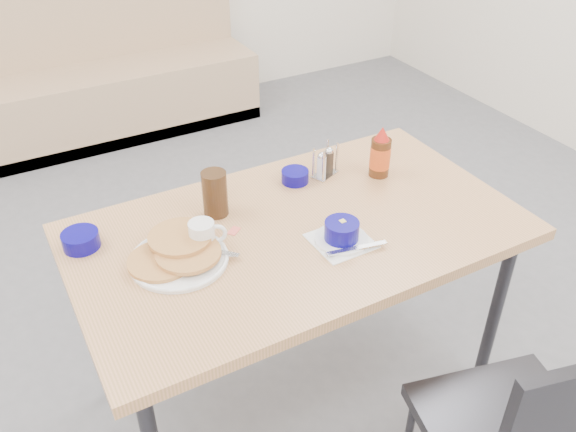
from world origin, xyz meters
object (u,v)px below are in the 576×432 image
grits_setting (342,233)px  creamer_bowl (81,240)px  booth_bench (105,79)px  butter_bowl (295,176)px  amber_tumbler (215,193)px  condiment_caddy (325,165)px  syrup_bottle (380,155)px  pancake_plate (178,255)px  coffee_mug (203,235)px  dining_table (298,243)px

grits_setting → creamer_bowl: size_ratio=1.75×
booth_bench → butter_bowl: (0.12, -2.29, 0.43)m
amber_tumbler → condiment_caddy: 0.44m
creamer_bowl → butter_bowl: bearing=1.3°
grits_setting → syrup_bottle: size_ratio=1.03×
pancake_plate → amber_tumbler: size_ratio=2.03×
pancake_plate → coffee_mug: bearing=13.7°
coffee_mug → syrup_bottle: size_ratio=0.60×
dining_table → grits_setting: bearing=-59.6°
grits_setting → syrup_bottle: bearing=39.0°
butter_bowl → condiment_caddy: (0.11, -0.01, 0.02)m
dining_table → butter_bowl: size_ratio=14.67×
pancake_plate → syrup_bottle: syrup_bottle is taller
dining_table → syrup_bottle: 0.45m
dining_table → grits_setting: 0.18m
coffee_mug → pancake_plate: bearing=-166.3°
grits_setting → butter_bowl: size_ratio=2.03×
booth_bench → condiment_caddy: booth_bench is taller
dining_table → amber_tumbler: size_ratio=9.26×
creamer_bowl → amber_tumbler: amber_tumbler is taller
creamer_bowl → pancake_plate: bearing=-41.1°
pancake_plate → syrup_bottle: (0.79, 0.11, 0.06)m
amber_tumbler → booth_bench: bearing=85.3°
booth_bench → coffee_mug: bearing=-96.8°
syrup_bottle → coffee_mug: bearing=-172.5°
dining_table → butter_bowl: (0.12, 0.24, 0.08)m
grits_setting → condiment_caddy: 0.40m
booth_bench → grits_setting: (0.08, -2.66, 0.44)m
coffee_mug → amber_tumbler: 0.18m
booth_bench → coffee_mug: 2.55m
booth_bench → butter_bowl: 2.34m
creamer_bowl → amber_tumbler: 0.43m
grits_setting → condiment_caddy: size_ratio=1.65×
pancake_plate → butter_bowl: pancake_plate is taller
dining_table → pancake_plate: pancake_plate is taller
booth_bench → dining_table: bearing=-90.0°
condiment_caddy → syrup_bottle: size_ratio=0.63×
dining_table → condiment_caddy: (0.24, 0.23, 0.10)m
creamer_bowl → condiment_caddy: size_ratio=0.94×
dining_table → grits_setting: size_ratio=7.23×
dining_table → creamer_bowl: bearing=160.0°
dining_table → coffee_mug: 0.32m
syrup_bottle → grits_setting: bearing=-141.0°
creamer_bowl → syrup_bottle: bearing=-4.8°
grits_setting → coffee_mug: bearing=154.8°
coffee_mug → syrup_bottle: (0.70, 0.09, 0.04)m
booth_bench → syrup_bottle: bearing=-80.3°
creamer_bowl → syrup_bottle: size_ratio=0.59×
grits_setting → butter_bowl: 0.37m
creamer_bowl → butter_bowl: 0.74m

